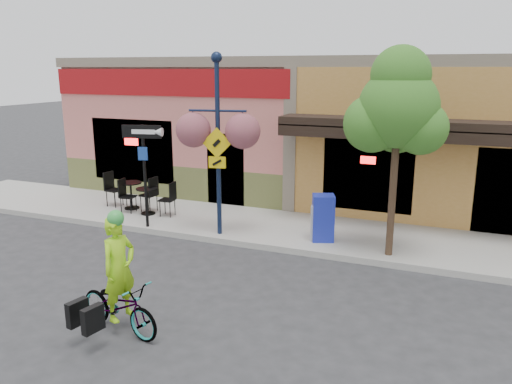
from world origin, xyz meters
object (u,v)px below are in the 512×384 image
(building, at_px, (354,125))
(newspaper_box_blue, at_px, (323,218))
(street_tree, at_px, (395,153))
(cyclist_rider, at_px, (120,283))
(bicycle, at_px, (119,306))
(newspaper_box_grey, at_px, (320,223))
(one_way_sign, at_px, (145,177))
(lamp_post, at_px, (218,146))

(building, xyz_separation_m, newspaper_box_blue, (0.54, -6.19, -1.54))
(newspaper_box_blue, height_order, street_tree, street_tree)
(building, distance_m, cyclist_rider, 11.50)
(bicycle, relative_size, newspaper_box_grey, 1.96)
(cyclist_rider, relative_size, newspaper_box_grey, 1.97)
(newspaper_box_grey, relative_size, street_tree, 0.19)
(bicycle, bearing_deg, one_way_sign, 41.08)
(lamp_post, xyz_separation_m, one_way_sign, (-2.00, -0.19, -0.87))
(building, height_order, one_way_sign, building)
(cyclist_rider, xyz_separation_m, newspaper_box_grey, (1.91, 5.13, -0.27))
(bicycle, xyz_separation_m, newspaper_box_blue, (2.05, 5.13, 0.27))
(lamp_post, distance_m, street_tree, 4.12)
(cyclist_rider, distance_m, street_tree, 6.16)
(building, distance_m, street_tree, 6.92)
(bicycle, xyz_separation_m, street_tree, (3.65, 4.75, 1.98))
(bicycle, height_order, street_tree, street_tree)
(cyclist_rider, relative_size, lamp_post, 0.39)
(cyclist_rider, height_order, newspaper_box_blue, cyclist_rider)
(cyclist_rider, bearing_deg, newspaper_box_blue, -9.05)
(bicycle, bearing_deg, newspaper_box_grey, -8.76)
(building, relative_size, one_way_sign, 6.86)
(newspaper_box_blue, bearing_deg, newspaper_box_grey, 160.84)
(cyclist_rider, bearing_deg, newspaper_box_grey, -8.27)
(cyclist_rider, xyz_separation_m, newspaper_box_blue, (2.00, 5.13, -0.14))
(lamp_post, height_order, newspaper_box_blue, lamp_post)
(one_way_sign, relative_size, street_tree, 0.58)
(one_way_sign, xyz_separation_m, newspaper_box_blue, (4.51, 0.66, -0.77))
(lamp_post, height_order, newspaper_box_grey, lamp_post)
(bicycle, relative_size, lamp_post, 0.38)
(newspaper_box_grey, xyz_separation_m, street_tree, (1.69, -0.38, 1.84))
(lamp_post, bearing_deg, newspaper_box_grey, -0.33)
(one_way_sign, relative_size, newspaper_box_blue, 2.38)
(one_way_sign, distance_m, newspaper_box_blue, 4.62)
(cyclist_rider, bearing_deg, one_way_sign, 41.57)
(street_tree, bearing_deg, lamp_post, -178.84)
(lamp_post, bearing_deg, building, 62.43)
(newspaper_box_blue, bearing_deg, one_way_sign, 168.03)
(building, height_order, street_tree, street_tree)
(cyclist_rider, height_order, lamp_post, lamp_post)
(one_way_sign, xyz_separation_m, street_tree, (6.12, 0.28, 0.95))
(cyclist_rider, xyz_separation_m, street_tree, (3.60, 4.75, 1.58))
(bicycle, height_order, newspaper_box_blue, newspaper_box_blue)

